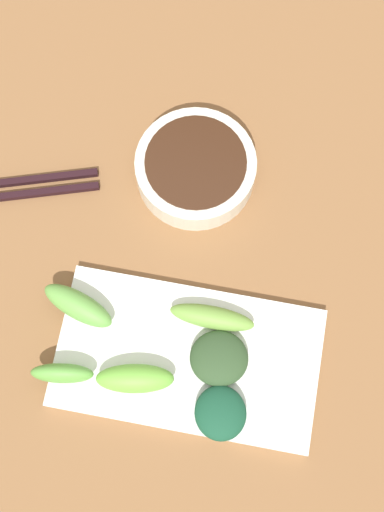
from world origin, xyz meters
The scene contains 10 objects.
tabletop centered at (0.00, 0.00, 0.01)m, with size 2.10×2.10×0.02m, color brown.
sauce_bowl centered at (-0.11, -0.03, 0.04)m, with size 0.14×0.14×0.04m.
serving_plate centered at (0.11, 0.00, 0.03)m, with size 0.16×0.29×0.01m, color white.
broccoli_leafy_0 centered at (0.11, 0.03, 0.04)m, with size 0.06×0.06×0.02m, color #2D4828.
broccoli_stalk_1 centered at (0.08, -0.13, 0.05)m, with size 0.03×0.08×0.03m, color #68A949.
broccoli_stalk_2 centered at (0.15, -0.13, 0.05)m, with size 0.02×0.07×0.03m, color #5FA642.
broccoli_leafy_3 centered at (0.16, 0.04, 0.04)m, with size 0.06×0.05×0.02m, color #174931.
broccoli_stalk_4 centered at (0.15, -0.05, 0.05)m, with size 0.03×0.08×0.03m, color #6EBA3F.
broccoli_stalk_5 centered at (0.07, 0.02, 0.04)m, with size 0.03×0.09×0.02m, color #71A241.
chopsticks centered at (-0.04, -0.25, 0.02)m, with size 0.09×0.23×0.01m.
Camera 1 is at (0.21, 0.02, 0.78)m, focal length 47.89 mm.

